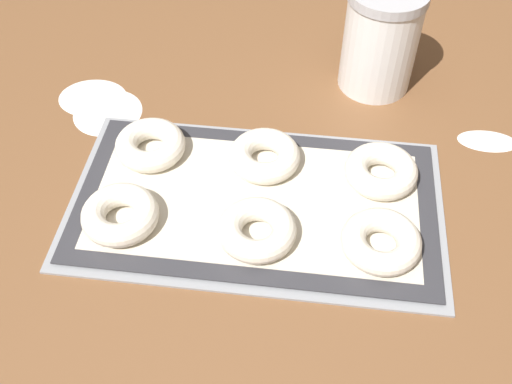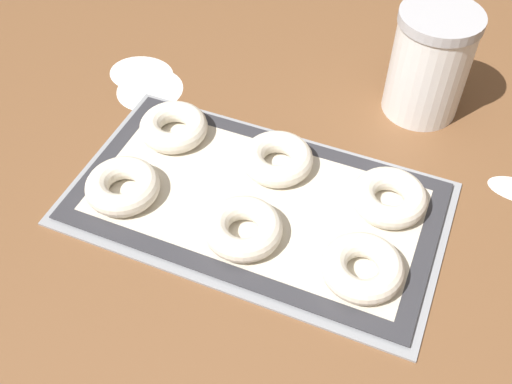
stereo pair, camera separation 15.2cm
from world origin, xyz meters
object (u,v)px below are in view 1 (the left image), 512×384
at_px(bagel_front_left, 120,215).
at_px(bagel_back_right, 381,171).
at_px(baking_tray, 256,203).
at_px(bagel_front_center, 254,230).
at_px(bagel_front_right, 381,241).
at_px(bagel_back_center, 265,156).
at_px(flour_canister, 381,39).
at_px(bagel_back_left, 150,145).

bearing_deg(bagel_front_left, bagel_back_right, 19.49).
distance_m(baking_tray, bagel_front_center, 0.07).
relative_size(bagel_front_left, bagel_front_right, 1.00).
height_order(bagel_front_center, bagel_back_right, same).
bearing_deg(bagel_back_center, bagel_back_right, -3.31).
bearing_deg(flour_canister, baking_tray, -119.24).
xyz_separation_m(baking_tray, flour_canister, (0.17, 0.30, 0.09)).
bearing_deg(baking_tray, bagel_back_left, 156.39).
height_order(bagel_front_left, bagel_back_center, same).
bearing_deg(bagel_back_right, bagel_back_center, 176.69).
xyz_separation_m(bagel_front_right, bagel_back_center, (-0.17, 0.14, 0.00)).
distance_m(bagel_front_right, bagel_back_center, 0.22).
distance_m(bagel_front_left, bagel_back_center, 0.23).
bearing_deg(bagel_front_left, bagel_front_right, -0.37).
distance_m(baking_tray, bagel_back_right, 0.19).
distance_m(bagel_front_right, bagel_back_left, 0.37).
distance_m(bagel_back_center, flour_canister, 0.29).
height_order(bagel_front_right, bagel_back_center, same).
xyz_separation_m(bagel_back_left, flour_canister, (0.34, 0.23, 0.06)).
bearing_deg(bagel_back_left, bagel_back_center, -0.64).
relative_size(bagel_front_right, bagel_back_left, 1.00).
height_order(bagel_back_center, bagel_back_right, same).
xyz_separation_m(bagel_front_right, flour_canister, (-0.01, 0.37, 0.06)).
relative_size(bagel_back_left, bagel_back_right, 1.00).
bearing_deg(bagel_front_right, bagel_back_right, 89.18).
bearing_deg(baking_tray, bagel_back_right, 19.58).
relative_size(bagel_front_left, bagel_front_center, 1.00).
xyz_separation_m(bagel_front_center, bagel_back_left, (-0.18, 0.14, 0.00)).
bearing_deg(bagel_front_right, flour_canister, 90.80).
height_order(bagel_back_left, flour_canister, flour_canister).
relative_size(baking_tray, bagel_front_center, 5.02).
xyz_separation_m(bagel_back_left, bagel_back_right, (0.35, -0.01, 0.00)).
bearing_deg(bagel_front_right, baking_tray, 159.41).
distance_m(bagel_front_left, flour_canister, 0.51).
relative_size(bagel_back_left, flour_canister, 0.60).
height_order(bagel_front_right, bagel_back_left, same).
bearing_deg(bagel_front_center, bagel_front_right, 0.34).
xyz_separation_m(bagel_front_center, bagel_back_center, (-0.00, 0.14, 0.00)).
xyz_separation_m(bagel_front_left, flour_canister, (0.35, 0.37, 0.06)).
distance_m(bagel_front_center, bagel_back_center, 0.14).
bearing_deg(bagel_back_right, flour_canister, 91.67).
relative_size(bagel_back_center, bagel_back_right, 1.00).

